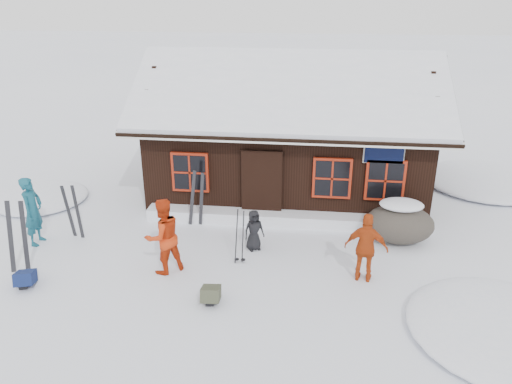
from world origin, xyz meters
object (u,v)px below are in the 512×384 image
skier_orange_right (366,248)px  backpack_blue (26,280)px  ski_poles (240,237)px  backpack_olive (211,296)px  boulder (399,223)px  skier_crouched (254,230)px  ski_pair_left (18,238)px  skier_teal (33,211)px  skier_orange_left (163,236)px

skier_orange_right → backpack_blue: size_ratio=3.16×
ski_poles → skier_orange_right: bearing=-8.2°
skier_orange_right → backpack_olive: size_ratio=3.18×
skier_orange_right → backpack_olive: (-3.24, -1.25, -0.67)m
boulder → backpack_blue: size_ratio=3.42×
skier_orange_right → skier_crouched: size_ratio=1.54×
ski_pair_left → skier_teal: bearing=87.0°
ski_poles → backpack_olive: ski_poles is taller
ski_pair_left → backpack_olive: 4.71m
boulder → backpack_blue: (-8.45, -3.12, -0.38)m
skier_orange_right → ski_poles: size_ratio=1.14×
ski_pair_left → backpack_olive: ski_pair_left is taller
skier_orange_left → skier_orange_right: 4.54m
skier_orange_left → ski_pair_left: (-3.30, -0.36, -0.05)m
ski_pair_left → backpack_blue: size_ratio=3.52×
skier_orange_right → boulder: size_ratio=0.93×
skier_orange_left → skier_orange_right: (4.54, 0.16, -0.09)m
boulder → ski_poles: 4.21m
skier_orange_right → backpack_olive: skier_orange_right is taller
skier_orange_right → boulder: skier_orange_right is taller
skier_orange_left → skier_orange_right: skier_orange_left is taller
ski_pair_left → backpack_olive: size_ratio=3.54×
backpack_olive → skier_orange_right: bearing=16.8°
skier_orange_right → ski_pair_left: 7.86m
skier_teal → skier_orange_left: (3.65, -0.94, 0.01)m
skier_orange_right → skier_teal: bearing=5.0°
skier_teal → ski_poles: size_ratio=1.26×
skier_orange_left → skier_orange_right: bearing=139.4°
ski_poles → backpack_blue: bearing=-161.0°
skier_teal → ski_poles: skier_teal is taller
skier_crouched → backpack_blue: (-4.79, -2.25, -0.39)m
skier_crouched → ski_poles: (-0.25, -0.69, 0.15)m
skier_teal → backpack_olive: 5.41m
skier_orange_left → skier_crouched: bearing=170.9°
ski_pair_left → backpack_blue: 1.04m
skier_teal → backpack_blue: skier_teal is taller
skier_teal → backpack_olive: size_ratio=3.51×
skier_orange_right → backpack_blue: bearing=19.2°
skier_crouched → backpack_olive: size_ratio=2.06×
boulder → backpack_olive: bearing=-142.8°
skier_crouched → ski_pair_left: 5.47m
skier_teal → boulder: size_ratio=1.02×
ski_poles → backpack_olive: 1.79m
skier_orange_left → backpack_olive: (1.30, -1.09, -0.77)m
skier_crouched → ski_pair_left: bearing=167.4°
skier_crouched → boulder: (3.65, 0.87, -0.01)m
boulder → backpack_olive: size_ratio=3.43×
backpack_olive → backpack_blue: bearing=174.1°
skier_orange_left → ski_poles: size_ratio=1.27×
ski_poles → boulder: bearing=21.8°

